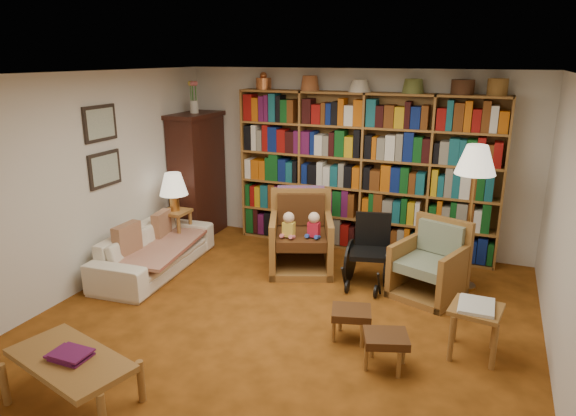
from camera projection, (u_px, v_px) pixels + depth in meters
The scene contains 23 objects.
floor at pixel (286, 319), 5.39m from camera, with size 5.00×5.00×0.00m, color #934D16.
ceiling at pixel (285, 74), 4.68m from camera, with size 5.00×5.00×0.00m, color silver.
wall_back at pixel (353, 160), 7.26m from camera, with size 5.00×5.00×0.00m, color silver.
wall_front at pixel (113, 324), 2.82m from camera, with size 5.00×5.00×0.00m, color silver.
wall_left at pixel (86, 183), 5.94m from camera, with size 5.00×5.00×0.00m, color silver.
wall_right at pixel (572, 238), 4.14m from camera, with size 5.00×5.00×0.00m, color silver.
bookshelf at pixel (363, 169), 7.06m from camera, with size 3.60×0.30×2.42m.
curio_cabinet at pixel (198, 174), 7.71m from camera, with size 0.50×0.95×2.40m.
framed_pictures at pixel (102, 147), 6.09m from camera, with size 0.03×0.52×0.97m.
sofa at pixel (155, 250), 6.57m from camera, with size 0.74×1.90×0.56m, color silver.
sofa_throw at pixel (158, 249), 6.54m from camera, with size 0.77×1.43×0.04m, color beige.
cushion_left at pixel (162, 228), 6.87m from camera, with size 0.11×0.36×0.36m, color maroon.
cushion_right at pixel (128, 245), 6.25m from camera, with size 0.13×0.40×0.40m, color maroon.
side_table_lamp at pixel (176, 223), 7.12m from camera, with size 0.36×0.36×0.61m.
table_lamp at pixel (173, 185), 6.97m from camera, with size 0.39×0.39×0.53m.
armchair_leather at pixel (304, 237), 6.64m from camera, with size 1.09×1.08×1.01m.
armchair_sage at pixel (429, 266), 5.92m from camera, with size 0.94×0.94×0.87m.
wheelchair at pixel (369, 253), 6.13m from camera, with size 0.51×0.69×0.87m.
floor_lamp at pixel (476, 166), 5.73m from camera, with size 0.45×0.45×1.72m.
side_table_papers at pixel (475, 315), 4.65m from camera, with size 0.49×0.49×0.51m.
footstool_a at pixel (351, 315), 4.95m from camera, with size 0.44×0.40×0.32m.
footstool_b at pixel (386, 340), 4.50m from camera, with size 0.46×0.43×0.32m.
coffee_table at pixel (70, 363), 4.00m from camera, with size 1.16×0.79×0.46m.
Camera 1 is at (1.84, -4.47, 2.66)m, focal length 32.00 mm.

